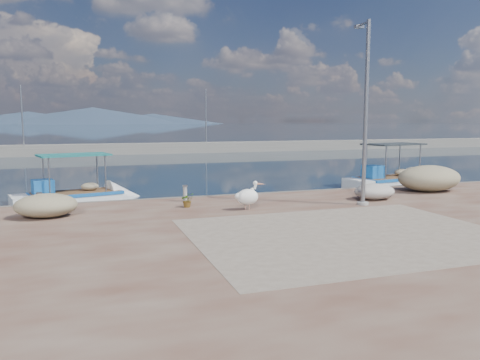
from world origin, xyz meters
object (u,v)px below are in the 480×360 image
object	(u,v)px
boat_left	(74,199)
lamp_post	(365,120)
pelican	(248,196)
bollard_near	(185,193)
boat_right	(391,183)

from	to	relation	value
boat_left	lamp_post	xyz separation A→B (m)	(10.72, -6.85, 3.59)
pelican	lamp_post	bearing A→B (deg)	1.26
lamp_post	bollard_near	bearing A→B (deg)	155.75
lamp_post	bollard_near	distance (m)	7.64
pelican	boat_left	bearing A→B (deg)	139.32
pelican	bollard_near	distance (m)	3.10
boat_right	pelican	distance (m)	12.76
bollard_near	lamp_post	bearing A→B (deg)	-24.25
boat_left	lamp_post	size ratio (longest dim) A/B	0.82
lamp_post	boat_right	bearing A→B (deg)	46.69
boat_left	boat_right	distance (m)	17.11
lamp_post	boat_left	bearing A→B (deg)	147.43
boat_right	lamp_post	distance (m)	9.98
boat_left	bollard_near	xyz separation A→B (m)	(4.29, -3.95, 0.66)
boat_left	lamp_post	world-z (taller)	lamp_post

